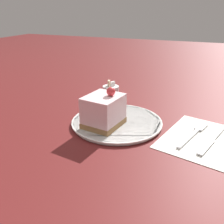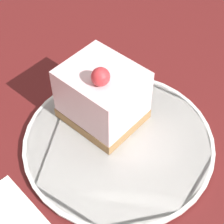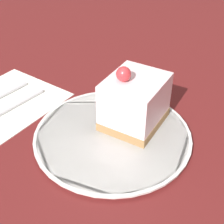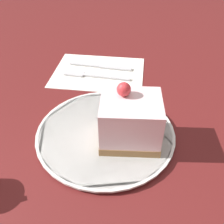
% 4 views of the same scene
% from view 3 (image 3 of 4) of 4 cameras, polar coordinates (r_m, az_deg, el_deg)
% --- Properties ---
extents(ground_plane, '(4.00, 4.00, 0.00)m').
position_cam_3_polar(ground_plane, '(0.55, -2.72, -4.02)').
color(ground_plane, '#5B1919').
extents(plate, '(0.27, 0.27, 0.01)m').
position_cam_3_polar(plate, '(0.54, 0.22, -4.07)').
color(plate, silver).
rests_on(plate, ground_plane).
extents(cake_slice, '(0.11, 0.12, 0.11)m').
position_cam_3_polar(cake_slice, '(0.53, 4.17, 1.92)').
color(cake_slice, olive).
rests_on(cake_slice, plate).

